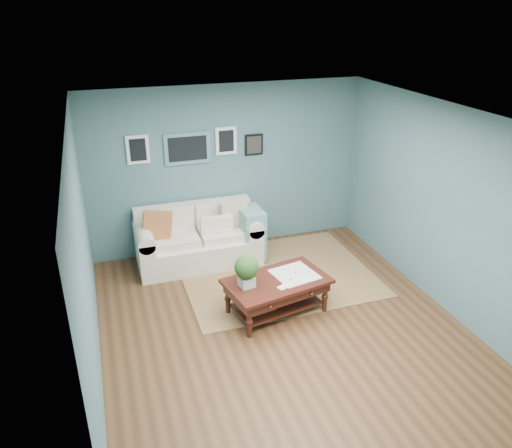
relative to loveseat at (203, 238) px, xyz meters
name	(u,v)px	position (x,y,z in m)	size (l,w,h in m)	color
room_shell	(281,229)	(0.54, -1.97, 0.95)	(5.00, 5.02, 2.70)	brown
area_rug	(277,274)	(0.95, -0.79, -0.40)	(2.83, 2.26, 0.01)	brown
loveseat	(203,238)	(0.00, 0.00, 0.00)	(1.96, 0.89, 1.01)	silver
coffee_table	(272,286)	(0.53, -1.72, 0.00)	(1.46, 1.02, 0.93)	#391810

